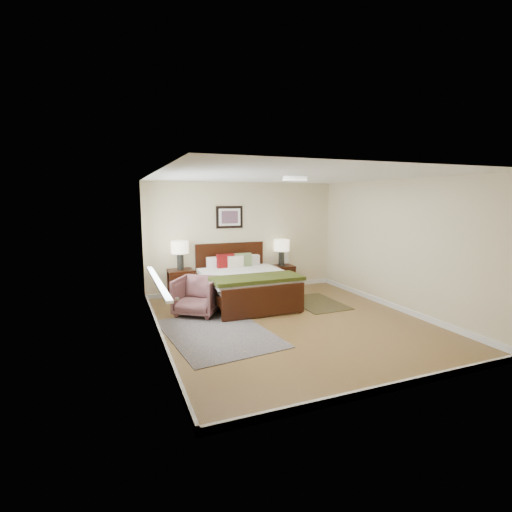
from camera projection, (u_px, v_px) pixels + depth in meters
name	position (u px, v px, depth m)	size (l,w,h in m)	color
floor	(293.00, 323.00, 6.45)	(5.00, 5.00, 0.00)	brown
back_wall	(244.00, 237.00, 8.55)	(4.50, 0.04, 2.50)	beige
front_wall	(402.00, 283.00, 3.96)	(4.50, 0.04, 2.50)	beige
left_wall	(157.00, 260.00, 5.43)	(0.04, 5.00, 2.50)	beige
right_wall	(399.00, 245.00, 7.07)	(0.04, 5.00, 2.50)	beige
ceiling	(295.00, 176.00, 6.06)	(4.50, 5.00, 0.02)	white
window	(155.00, 245.00, 6.08)	(0.11, 2.72, 1.32)	silver
door	(180.00, 302.00, 3.86)	(0.06, 1.00, 2.18)	silver
ceil_fixture	(295.00, 178.00, 6.06)	(0.44, 0.44, 0.08)	white
bed	(245.00, 278.00, 7.59)	(1.72, 2.08, 1.12)	black
wall_art	(229.00, 217.00, 8.32)	(0.62, 0.05, 0.50)	black
nightstand_left	(181.00, 276.00, 7.88)	(0.53, 0.48, 0.64)	black
nightstand_right	(282.00, 274.00, 8.77)	(0.57, 0.43, 0.57)	black
lamp_left	(180.00, 249.00, 7.81)	(0.37, 0.37, 0.61)	black
lamp_right	(282.00, 247.00, 8.69)	(0.37, 0.37, 0.61)	black
armchair	(197.00, 296.00, 6.85)	(0.75, 0.77, 0.70)	brown
rug_persian	(218.00, 333.00, 5.94)	(1.52, 2.15, 0.01)	#0D1E41
rug_navy	(317.00, 303.00, 7.64)	(0.89, 1.34, 0.01)	black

